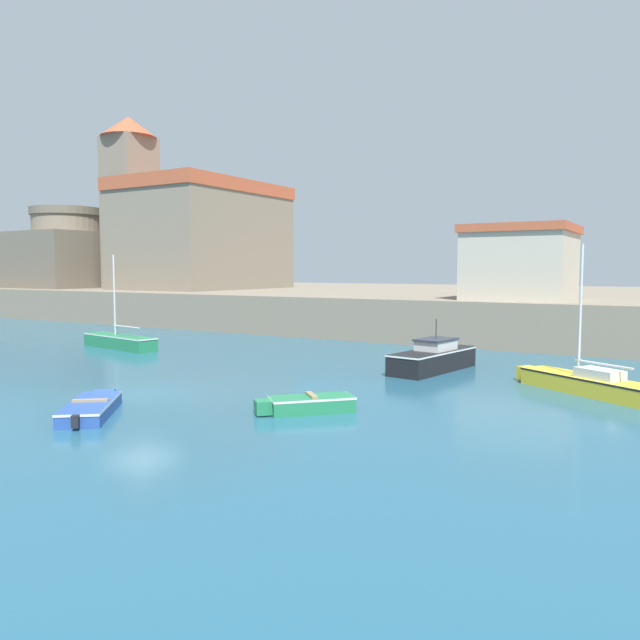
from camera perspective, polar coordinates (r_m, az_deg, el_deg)
name	(u,v)px	position (r m, az deg, el deg)	size (l,w,h in m)	color
ground_plane	(142,395)	(24.17, -16.00, -6.57)	(200.00, 200.00, 0.00)	#235670
quay_seawall	(470,305)	(58.09, 13.57, 1.30)	(120.00, 40.00, 2.76)	gray
dinghy_blue_0	(91,407)	(21.32, -20.17, -7.49)	(3.34, 3.84, 0.53)	#284C9E
motorboat_black_1	(435,358)	(29.13, 10.45, -3.42)	(2.46, 6.20, 2.37)	black
sailboat_yellow_2	(585,382)	(25.43, 23.10, -5.25)	(5.60, 4.06, 5.57)	yellow
sailboat_green_3	(118,341)	(38.59, -17.95, -1.82)	(6.54, 2.25, 5.48)	#237A4C
dinghy_green_4	(308,404)	(20.41, -1.08, -7.64)	(2.84, 2.93, 0.59)	#237A4C
church	(191,230)	(63.05, -11.67, 8.08)	(15.81, 15.80, 17.01)	gray
fortress	(68,256)	(71.87, -22.08, 5.46)	(11.43, 11.43, 8.35)	#685E4F
harbor_shed_near_wharf	(520,262)	(40.98, 17.84, 5.05)	(6.32, 6.49, 4.60)	#BCB29E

